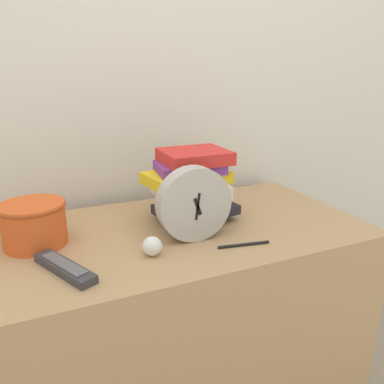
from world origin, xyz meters
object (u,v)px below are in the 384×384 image
at_px(tv_remote, 65,268).
at_px(pen, 244,245).
at_px(crumpled_paper_ball, 154,246).
at_px(desk_clock, 194,204).
at_px(book_stack, 191,185).
at_px(basket, 34,222).

xyz_separation_m(tv_remote, pen, (0.45, -0.05, -0.01)).
relative_size(crumpled_paper_ball, pen, 0.35).
bearing_deg(crumpled_paper_ball, pen, -11.52).
bearing_deg(desk_clock, book_stack, 69.70).
xyz_separation_m(desk_clock, book_stack, (0.05, 0.14, 0.01)).
bearing_deg(pen, desk_clock, 137.58).
distance_m(tv_remote, crumpled_paper_ball, 0.21).
bearing_deg(basket, book_stack, -0.08).
height_order(book_stack, crumpled_paper_ball, book_stack).
bearing_deg(tv_remote, desk_clock, 7.39).
distance_m(desk_clock, tv_remote, 0.36).
bearing_deg(book_stack, tv_remote, -155.23).
relative_size(book_stack, basket, 1.62).
height_order(book_stack, pen, book_stack).
height_order(desk_clock, pen, desk_clock).
xyz_separation_m(desk_clock, basket, (-0.40, 0.14, -0.04)).
height_order(desk_clock, book_stack, book_stack).
bearing_deg(pen, basket, 155.17).
height_order(desk_clock, crumpled_paper_ball, desk_clock).
bearing_deg(basket, crumpled_paper_ball, -34.50).
xyz_separation_m(book_stack, tv_remote, (-0.40, -0.18, -0.10)).
distance_m(basket, pen, 0.55).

